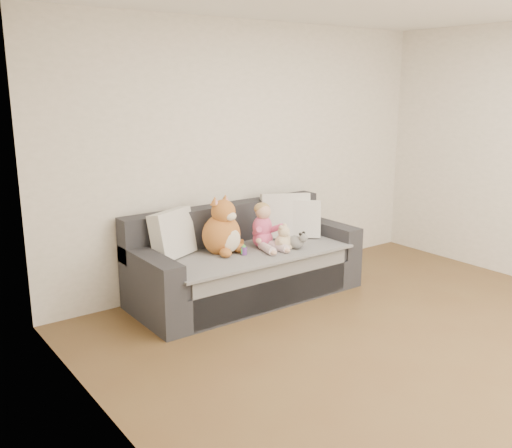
{
  "coord_description": "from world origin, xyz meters",
  "views": [
    {
      "loc": [
        -3.37,
        -2.2,
        2.0
      ],
      "look_at": [
        -0.38,
        1.87,
        0.75
      ],
      "focal_mm": 40.0,
      "sensor_mm": 36.0,
      "label": 1
    }
  ],
  "objects_px": {
    "sofa": "(244,265)",
    "teddy_bear": "(283,240)",
    "plush_cat": "(223,231)",
    "toddler": "(264,229)",
    "sippy_cup": "(244,249)"
  },
  "relations": [
    {
      "from": "plush_cat",
      "to": "sofa",
      "type": "bearing_deg",
      "value": -14.69
    },
    {
      "from": "teddy_bear",
      "to": "toddler",
      "type": "bearing_deg",
      "value": 93.76
    },
    {
      "from": "sofa",
      "to": "sippy_cup",
      "type": "distance_m",
      "value": 0.3
    },
    {
      "from": "plush_cat",
      "to": "teddy_bear",
      "type": "height_order",
      "value": "plush_cat"
    },
    {
      "from": "sofa",
      "to": "plush_cat",
      "type": "distance_m",
      "value": 0.44
    },
    {
      "from": "plush_cat",
      "to": "sippy_cup",
      "type": "distance_m",
      "value": 0.26
    },
    {
      "from": "sofa",
      "to": "plush_cat",
      "type": "xyz_separation_m",
      "value": [
        -0.23,
        0.01,
        0.37
      ]
    },
    {
      "from": "plush_cat",
      "to": "teddy_bear",
      "type": "xyz_separation_m",
      "value": [
        0.5,
        -0.27,
        -0.1
      ]
    },
    {
      "from": "sofa",
      "to": "teddy_bear",
      "type": "distance_m",
      "value": 0.46
    },
    {
      "from": "toddler",
      "to": "plush_cat",
      "type": "distance_m",
      "value": 0.42
    },
    {
      "from": "teddy_bear",
      "to": "sippy_cup",
      "type": "distance_m",
      "value": 0.4
    },
    {
      "from": "teddy_bear",
      "to": "sippy_cup",
      "type": "relative_size",
      "value": 2.54
    },
    {
      "from": "sofa",
      "to": "toddler",
      "type": "height_order",
      "value": "toddler"
    },
    {
      "from": "toddler",
      "to": "sippy_cup",
      "type": "relative_size",
      "value": 4.45
    },
    {
      "from": "toddler",
      "to": "plush_cat",
      "type": "bearing_deg",
      "value": 172.61
    }
  ]
}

